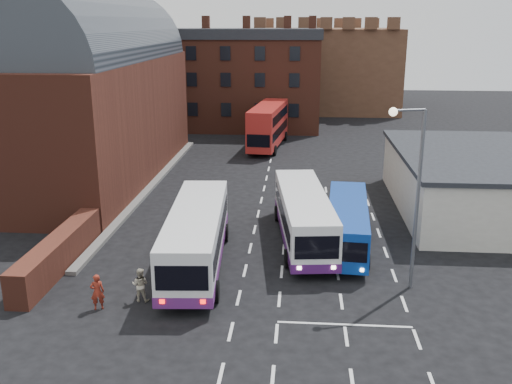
# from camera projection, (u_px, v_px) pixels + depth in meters

# --- Properties ---
(ground) EXTENTS (180.00, 180.00, 0.00)m
(ground) POSITION_uv_depth(u_px,v_px,m) (240.00, 290.00, 28.72)
(ground) COLOR black
(railway_station) EXTENTS (12.00, 28.00, 16.00)m
(railway_station) POSITION_uv_depth(u_px,v_px,m) (82.00, 88.00, 47.75)
(railway_station) COLOR #602B1E
(railway_station) RESTS_ON ground
(forecourt_wall) EXTENTS (1.20, 10.00, 1.80)m
(forecourt_wall) POSITION_uv_depth(u_px,v_px,m) (59.00, 252.00, 31.14)
(forecourt_wall) COLOR #602B1E
(forecourt_wall) RESTS_ON ground
(cream_building) EXTENTS (10.40, 16.40, 4.25)m
(cream_building) POSITION_uv_depth(u_px,v_px,m) (471.00, 181.00, 40.34)
(cream_building) COLOR beige
(cream_building) RESTS_ON ground
(brick_terrace) EXTENTS (22.00, 10.00, 11.00)m
(brick_terrace) POSITION_uv_depth(u_px,v_px,m) (231.00, 84.00, 71.52)
(brick_terrace) COLOR brown
(brick_terrace) RESTS_ON ground
(castle_keep) EXTENTS (22.00, 22.00, 12.00)m
(castle_keep) POSITION_uv_depth(u_px,v_px,m) (322.00, 68.00, 89.57)
(castle_keep) COLOR brown
(castle_keep) RESTS_ON ground
(bus_white_outbound) EXTENTS (3.65, 12.08, 3.25)m
(bus_white_outbound) POSITION_uv_depth(u_px,v_px,m) (196.00, 233.00, 31.06)
(bus_white_outbound) COLOR silver
(bus_white_outbound) RESTS_ON ground
(bus_white_inbound) EXTENTS (3.93, 11.67, 3.12)m
(bus_white_inbound) POSITION_uv_depth(u_px,v_px,m) (304.00, 214.00, 34.47)
(bus_white_inbound) COLOR white
(bus_white_inbound) RESTS_ON ground
(bus_blue) EXTENTS (3.03, 10.01, 2.69)m
(bus_blue) POSITION_uv_depth(u_px,v_px,m) (347.00, 222.00, 33.83)
(bus_blue) COLOR #0C3695
(bus_blue) RESTS_ON ground
(bus_red_double) EXTENTS (3.86, 11.61, 4.56)m
(bus_red_double) POSITION_uv_depth(u_px,v_px,m) (268.00, 125.00, 60.63)
(bus_red_double) COLOR red
(bus_red_double) RESTS_ON ground
(street_lamp) EXTENTS (1.82, 0.74, 9.23)m
(street_lamp) POSITION_uv_depth(u_px,v_px,m) (413.00, 183.00, 27.39)
(street_lamp) COLOR slate
(street_lamp) RESTS_ON ground
(pedestrian_red) EXTENTS (0.75, 0.61, 1.77)m
(pedestrian_red) POSITION_uv_depth(u_px,v_px,m) (97.00, 292.00, 26.62)
(pedestrian_red) COLOR maroon
(pedestrian_red) RESTS_ON ground
(pedestrian_beige) EXTENTS (0.86, 0.69, 1.68)m
(pedestrian_beige) POSITION_uv_depth(u_px,v_px,m) (140.00, 285.00, 27.44)
(pedestrian_beige) COLOR beige
(pedestrian_beige) RESTS_ON ground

